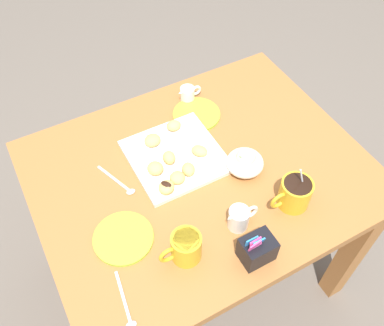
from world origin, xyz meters
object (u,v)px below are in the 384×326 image
at_px(coffee_mug_mustard_left, 295,193).
at_px(beignet_7, 153,140).
at_px(cream_pitcher_white, 239,217).
at_px(beignet_3, 177,178).
at_px(sugar_caddy, 257,249).
at_px(chocolate_sauce_pitcher, 188,93).
at_px(beignet_0, 166,187).
at_px(pastry_plate_square, 176,156).
at_px(saucer_lime_left, 197,114).
at_px(ice_cream_bowl, 245,162).
at_px(beignet_4, 199,151).
at_px(beignet_5, 169,158).
at_px(beignet_6, 173,126).
at_px(beignet_1, 189,170).
at_px(saucer_lime_right, 123,238).
at_px(beignet_2, 155,168).
at_px(coffee_mug_mustard_right, 185,247).
at_px(dining_table, 200,193).

relative_size(coffee_mug_mustard_left, beignet_7, 2.63).
xyz_separation_m(cream_pitcher_white, beignet_3, (0.09, -0.21, -0.01)).
height_order(sugar_caddy, chocolate_sauce_pitcher, sugar_caddy).
distance_m(coffee_mug_mustard_left, sugar_caddy, 0.22).
relative_size(chocolate_sauce_pitcher, beignet_0, 1.76).
distance_m(pastry_plate_square, saucer_lime_left, 0.21).
height_order(saucer_lime_left, beignet_0, beignet_0).
bearing_deg(beignet_7, ice_cream_bowl, 133.46).
relative_size(beignet_4, beignet_5, 1.08).
bearing_deg(beignet_6, beignet_3, 66.24).
distance_m(pastry_plate_square, beignet_1, 0.09).
bearing_deg(saucer_lime_right, beignet_2, -137.94).
distance_m(beignet_3, beignet_6, 0.22).
bearing_deg(coffee_mug_mustard_right, beignet_7, -102.80).
bearing_deg(coffee_mug_mustard_left, sugar_caddy, 25.87).
xyz_separation_m(pastry_plate_square, saucer_lime_right, (0.27, 0.20, -0.00)).
height_order(dining_table, ice_cream_bowl, ice_cream_bowl).
height_order(coffee_mug_mustard_left, beignet_5, coffee_mug_mustard_left).
bearing_deg(beignet_3, ice_cream_bowl, 166.60).
bearing_deg(beignet_0, coffee_mug_mustard_right, 77.35).
relative_size(sugar_caddy, beignet_6, 2.13).
bearing_deg(pastry_plate_square, beignet_7, -60.88).
bearing_deg(beignet_5, beignet_2, 17.52).
bearing_deg(sugar_caddy, beignet_6, -91.59).
height_order(beignet_0, beignet_3, beignet_0).
relative_size(beignet_1, beignet_7, 0.89).
relative_size(beignet_1, beignet_2, 0.95).
bearing_deg(coffee_mug_mustard_right, chocolate_sauce_pitcher, -118.79).
xyz_separation_m(beignet_2, beignet_3, (-0.04, 0.06, -0.00)).
xyz_separation_m(beignet_2, beignet_5, (-0.06, -0.02, 0.00)).
xyz_separation_m(dining_table, coffee_mug_mustard_right, (0.18, 0.24, 0.18)).
height_order(cream_pitcher_white, sugar_caddy, sugar_caddy).
distance_m(ice_cream_bowl, beignet_3, 0.22).
relative_size(sugar_caddy, chocolate_sauce_pitcher, 1.15).
xyz_separation_m(cream_pitcher_white, beignet_0, (0.13, -0.20, -0.01)).
height_order(dining_table, cream_pitcher_white, cream_pitcher_white).
height_order(dining_table, sugar_caddy, sugar_caddy).
height_order(beignet_3, beignet_7, beignet_7).
relative_size(ice_cream_bowl, beignet_4, 2.19).
relative_size(coffee_mug_mustard_right, beignet_1, 2.46).
xyz_separation_m(beignet_1, beignet_5, (0.03, -0.07, 0.00)).
height_order(ice_cream_bowl, saucer_lime_right, ice_cream_bowl).
relative_size(sugar_caddy, beignet_7, 1.90).
bearing_deg(coffee_mug_mustard_right, beignet_5, -108.85).
relative_size(coffee_mug_mustard_left, beignet_4, 2.73).
bearing_deg(saucer_lime_left, beignet_0, 45.99).
bearing_deg(beignet_5, beignet_7, -81.81).
bearing_deg(pastry_plate_square, sugar_caddy, 94.31).
bearing_deg(ice_cream_bowl, beignet_2, -23.78).
distance_m(sugar_caddy, ice_cream_bowl, 0.30).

